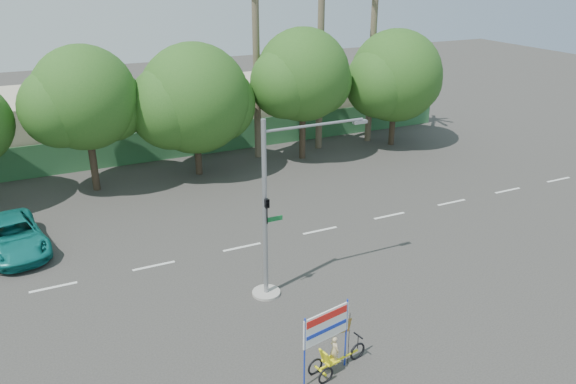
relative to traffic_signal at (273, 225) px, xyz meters
name	(u,v)px	position (x,y,z in m)	size (l,w,h in m)	color
ground	(377,334)	(2.20, -3.98, -2.92)	(120.00, 120.00, 0.00)	#33302D
fence	(198,140)	(2.20, 17.52, -1.92)	(38.00, 0.08, 2.00)	#336B3D
building_left	(29,126)	(-7.80, 22.02, -0.92)	(12.00, 8.00, 4.00)	#C0B799
building_right	(280,102)	(10.20, 22.02, -1.12)	(14.00, 8.00, 3.60)	#C0B799
tree_left	(84,102)	(-4.85, 14.02, 2.14)	(6.66, 5.60, 8.07)	#473828
tree_center	(194,102)	(1.14, 14.02, 1.55)	(7.62, 6.40, 7.85)	#473828
tree_right	(302,78)	(8.15, 14.02, 2.32)	(6.90, 5.80, 8.36)	#473828
tree_far_right	(395,79)	(15.15, 14.02, 1.73)	(7.38, 6.20, 7.94)	#473828
palm_mid	(375,3)	(14.20, 15.52, 6.48)	(3.73, 3.79, 15.45)	#70604C
palm_short	(255,17)	(5.70, 15.52, 5.94)	(3.73, 3.79, 14.45)	#70604C
traffic_signal	(273,225)	(0.00, 0.00, 0.00)	(4.72, 1.10, 7.00)	gray
trike_billboard	(332,346)	(-0.22, -5.00, -1.91)	(2.52, 0.86, 2.51)	black
pickup_truck	(13,236)	(-9.10, 7.98, -2.19)	(2.40, 5.21, 1.45)	#10746E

